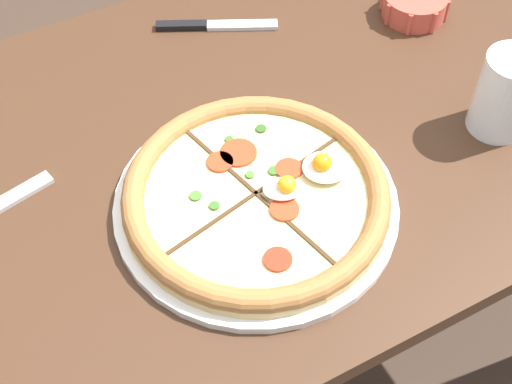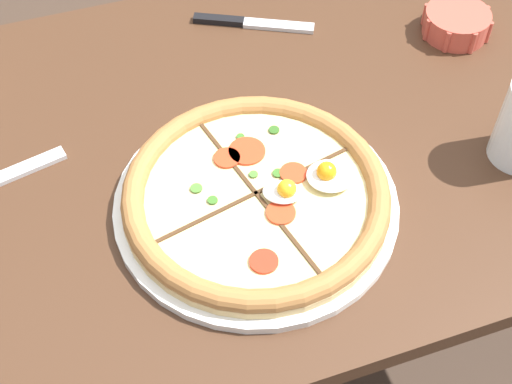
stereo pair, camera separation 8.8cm
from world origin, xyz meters
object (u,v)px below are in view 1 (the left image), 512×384
object	(u,v)px
dining_table	(214,194)
ramekin_bowl	(414,4)
pizza	(257,197)
water_glass	(504,98)
knife_spare	(215,25)

from	to	relation	value
dining_table	ramekin_bowl	bearing A→B (deg)	14.65
ramekin_bowl	dining_table	bearing A→B (deg)	-165.35
dining_table	pizza	bearing A→B (deg)	-85.70
dining_table	water_glass	size ratio (longest dim) A/B	13.55
knife_spare	water_glass	xyz separation A→B (m)	(0.25, -0.37, 0.05)
dining_table	water_glass	bearing A→B (deg)	-21.62
knife_spare	water_glass	size ratio (longest dim) A/B	1.52
dining_table	ramekin_bowl	world-z (taller)	ramekin_bowl
pizza	ramekin_bowl	world-z (taller)	pizza
pizza	ramekin_bowl	distance (m)	0.46
dining_table	pizza	distance (m)	0.17
pizza	knife_spare	size ratio (longest dim) A/B	2.00
knife_spare	dining_table	bearing A→B (deg)	-91.06
pizza	water_glass	size ratio (longest dim) A/B	3.03
dining_table	water_glass	world-z (taller)	water_glass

